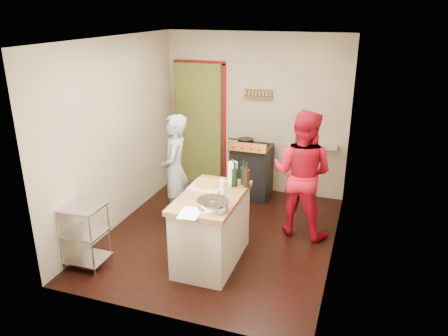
{
  "coord_description": "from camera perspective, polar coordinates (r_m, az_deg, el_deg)",
  "views": [
    {
      "loc": [
        1.76,
        -4.99,
        2.97
      ],
      "look_at": [
        0.06,
        0.0,
        1.0
      ],
      "focal_mm": 35.0,
      "sensor_mm": 36.0,
      "label": 1
    }
  ],
  "objects": [
    {
      "name": "left_wall",
      "position": [
        6.19,
        -13.83,
        4.26
      ],
      "size": [
        0.04,
        3.5,
        2.6
      ],
      "primitive_type": "cube",
      "color": "tan",
      "rests_on": "ground"
    },
    {
      "name": "island",
      "position": [
        5.3,
        -1.61,
        -7.64
      ],
      "size": [
        0.71,
        1.27,
        1.19
      ],
      "color": "beige",
      "rests_on": "ground"
    },
    {
      "name": "right_wall",
      "position": [
        5.27,
        15.0,
        1.32
      ],
      "size": [
        0.04,
        3.5,
        2.6
      ],
      "primitive_type": "cube",
      "color": "tan",
      "rests_on": "ground"
    },
    {
      "name": "ceiling",
      "position": [
        5.31,
        -0.63,
        16.62
      ],
      "size": [
        3.0,
        3.5,
        0.02
      ],
      "primitive_type": "cube",
      "color": "white",
      "rests_on": "back_wall"
    },
    {
      "name": "person_stripe",
      "position": [
        6.12,
        -6.4,
        -0.39
      ],
      "size": [
        0.54,
        0.67,
        1.6
      ],
      "primitive_type": "imported",
      "rotation": [
        0.0,
        0.0,
        -1.26
      ],
      "color": "#B9B9BF",
      "rests_on": "ground"
    },
    {
      "name": "floor",
      "position": [
        6.07,
        -0.54,
        -8.79
      ],
      "size": [
        3.5,
        3.5,
        0.0
      ],
      "primitive_type": "plane",
      "color": "black",
      "rests_on": "ground"
    },
    {
      "name": "wire_shelving",
      "position": [
        5.48,
        -17.76,
        -8.07
      ],
      "size": [
        0.48,
        0.4,
        0.8
      ],
      "color": "silver",
      "rests_on": "ground"
    },
    {
      "name": "person_red",
      "position": [
        5.89,
        10.16,
        -0.74
      ],
      "size": [
        0.95,
        0.81,
        1.73
      ],
      "primitive_type": "imported",
      "rotation": [
        0.0,
        0.0,
        2.94
      ],
      "color": "#B60C20",
      "rests_on": "ground"
    },
    {
      "name": "stove",
      "position": [
        7.1,
        3.62,
        -0.33
      ],
      "size": [
        0.6,
        0.63,
        1.0
      ],
      "color": "black",
      "rests_on": "ground"
    },
    {
      "name": "back_wall",
      "position": [
        7.42,
        -0.68,
        6.15
      ],
      "size": [
        3.0,
        0.44,
        2.6
      ],
      "color": "tan",
      "rests_on": "ground"
    }
  ]
}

